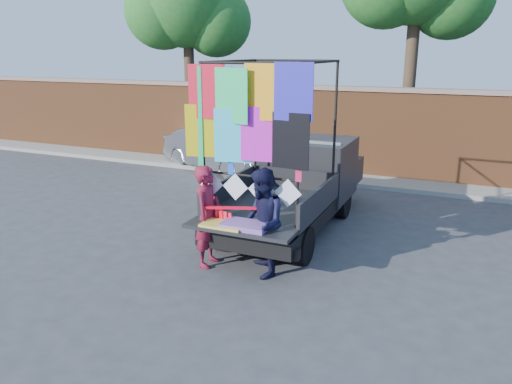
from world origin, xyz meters
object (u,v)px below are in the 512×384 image
at_px(sedan, 219,149).
at_px(woman, 208,216).
at_px(pickup_truck, 301,182).
at_px(man, 262,223).

relative_size(sedan, woman, 2.32).
distance_m(pickup_truck, man, 2.86).
xyz_separation_m(sedan, man, (4.12, -6.31, 0.23)).
xyz_separation_m(sedan, woman, (3.12, -6.31, 0.21)).
distance_m(sedan, woman, 7.05).
relative_size(sedan, man, 2.27).
bearing_deg(man, pickup_truck, 155.82).
bearing_deg(woman, sedan, 22.40).
bearing_deg(sedan, man, -124.74).
height_order(sedan, man, man).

